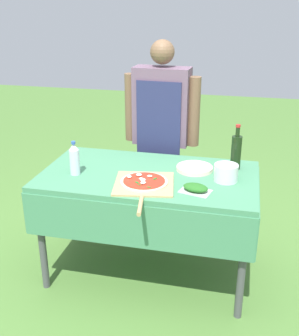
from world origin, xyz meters
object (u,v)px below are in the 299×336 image
at_px(prep_table, 149,186).
at_px(mixing_tub, 226,173).
at_px(herb_container, 196,188).
at_px(oil_bottle, 236,152).
at_px(person_cook, 161,125).
at_px(plate_stack, 195,168).
at_px(pizza_on_peel, 144,183).
at_px(water_bottle, 74,159).

height_order(prep_table, mixing_tub, mixing_tub).
bearing_deg(herb_container, prep_table, 148.13).
xyz_separation_m(oil_bottle, mixing_tub, (-0.05, -0.21, -0.07)).
relative_size(person_cook, plate_stack, 6.36).
bearing_deg(person_cook, herb_container, 117.98).
relative_size(pizza_on_peel, oil_bottle, 1.97).
distance_m(prep_table, person_cook, 0.64).
bearing_deg(prep_table, water_bottle, -166.05).
distance_m(mixing_tub, plate_stack, 0.25).
bearing_deg(person_cook, water_bottle, 61.93).
distance_m(pizza_on_peel, water_bottle, 0.49).
xyz_separation_m(prep_table, plate_stack, (0.28, 0.13, 0.10)).
bearing_deg(water_bottle, mixing_tub, 7.01).
xyz_separation_m(prep_table, oil_bottle, (0.54, 0.22, 0.21)).
distance_m(prep_table, mixing_tub, 0.51).
distance_m(person_cook, pizza_on_peel, 0.79).
xyz_separation_m(pizza_on_peel, mixing_tub, (0.48, 0.19, 0.04)).
relative_size(oil_bottle, water_bottle, 1.36).
relative_size(prep_table, oil_bottle, 4.62).
height_order(person_cook, oil_bottle, person_cook).
distance_m(water_bottle, herb_container, 0.80).
xyz_separation_m(mixing_tub, plate_stack, (-0.21, 0.13, -0.04)).
relative_size(pizza_on_peel, plate_stack, 2.46).
height_order(herb_container, plate_stack, herb_container).
bearing_deg(plate_stack, mixing_tub, -31.18).
distance_m(prep_table, herb_container, 0.41).
bearing_deg(herb_container, pizza_on_peel, 176.46).
bearing_deg(plate_stack, oil_bottle, 18.11).
bearing_deg(plate_stack, person_cook, 124.96).
height_order(mixing_tub, plate_stack, mixing_tub).
relative_size(herb_container, plate_stack, 0.83).
xyz_separation_m(prep_table, person_cook, (-0.04, 0.59, 0.24)).
bearing_deg(pizza_on_peel, oil_bottle, 27.46).
bearing_deg(plate_stack, herb_container, -81.63).
relative_size(pizza_on_peel, herb_container, 2.98).
relative_size(person_cook, herb_container, 7.70).
xyz_separation_m(oil_bottle, herb_container, (-0.21, -0.42, -0.10)).
height_order(oil_bottle, plate_stack, oil_bottle).
bearing_deg(herb_container, mixing_tub, 52.15).
distance_m(oil_bottle, herb_container, 0.48).
bearing_deg(water_bottle, oil_bottle, 18.22).
height_order(water_bottle, plate_stack, water_bottle).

